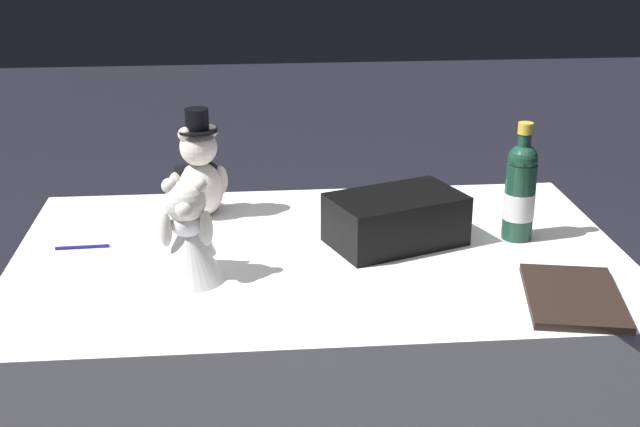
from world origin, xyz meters
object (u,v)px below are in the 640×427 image
teddy_bear_groom (199,174)px  champagne_bottle (520,190)px  teddy_bear_bride (188,233)px  signing_pen (84,247)px  gift_case_black (396,219)px  guestbook (573,297)px

teddy_bear_groom → champagne_bottle: size_ratio=0.98×
teddy_bear_groom → teddy_bear_bride: size_ratio=1.22×
teddy_bear_groom → signing_pen: 0.36m
signing_pen → gift_case_black: size_ratio=0.37×
champagne_bottle → signing_pen: bearing=178.5°
champagne_bottle → guestbook: bearing=-87.4°
teddy_bear_groom → guestbook: bearing=-35.9°
teddy_bear_groom → teddy_bear_bride: bearing=-91.1°
teddy_bear_groom → teddy_bear_bride: (-0.01, -0.39, -0.01)m
champagne_bottle → signing_pen: size_ratio=2.21×
guestbook → gift_case_black: bearing=144.8°
teddy_bear_bride → champagne_bottle: size_ratio=0.80×
signing_pen → guestbook: (1.08, -0.38, 0.00)m
teddy_bear_groom → champagne_bottle: bearing=-16.6°
teddy_bear_groom → signing_pen: bearing=-142.5°
champagne_bottle → gift_case_black: bearing=-179.3°
teddy_bear_groom → signing_pen: teddy_bear_groom is taller
champagne_bottle → guestbook: (0.02, -0.35, -0.12)m
teddy_bear_bride → guestbook: (0.82, -0.19, -0.10)m
champagne_bottle → gift_case_black: size_ratio=0.82×
teddy_bear_bride → guestbook: size_ratio=0.83×
teddy_bear_bride → guestbook: 0.84m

